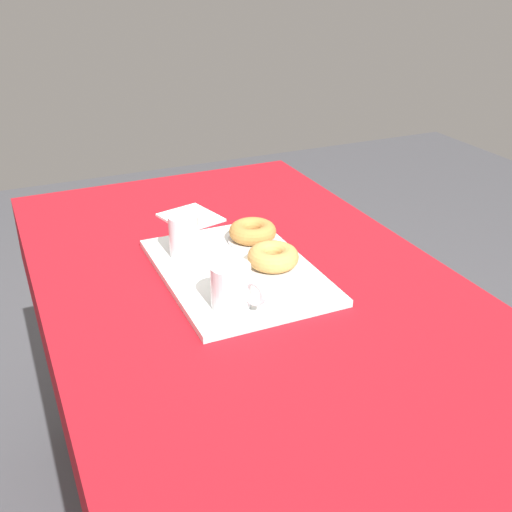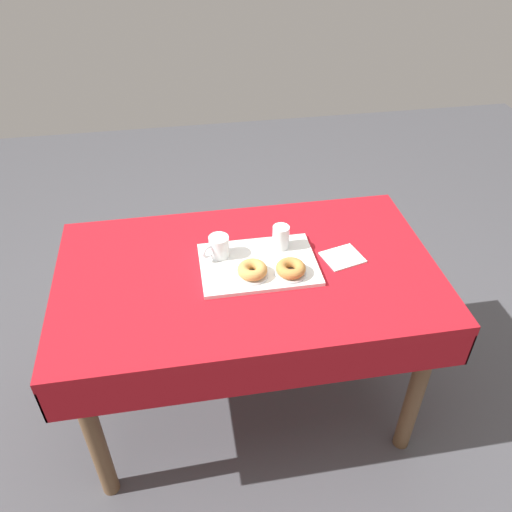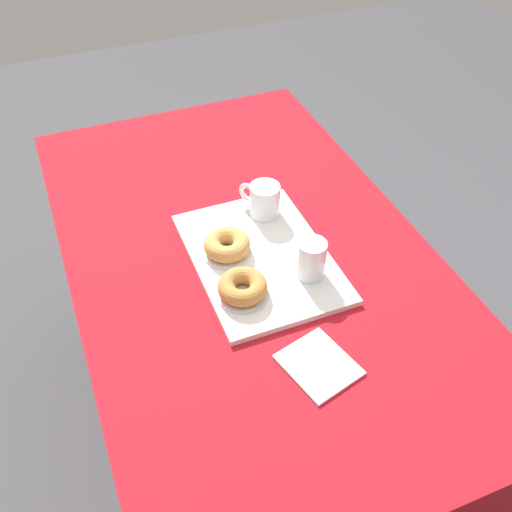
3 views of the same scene
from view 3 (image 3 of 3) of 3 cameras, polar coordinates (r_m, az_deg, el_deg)
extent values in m
plane|color=#47474C|center=(1.98, -0.59, -16.09)|extent=(6.00, 6.00, 0.00)
cube|color=#A8141E|center=(1.38, -0.81, -0.02)|extent=(1.37, 0.81, 0.04)
cube|color=#A8141E|center=(1.59, 12.79, 1.28)|extent=(1.37, 0.01, 0.14)
cube|color=#A8141E|center=(1.40, -16.34, -6.89)|extent=(1.37, 0.01, 0.14)
cube|color=#A8141E|center=(1.96, -8.14, 10.79)|extent=(0.01, 0.81, 0.14)
cylinder|color=brown|center=(1.53, 20.22, -22.20)|extent=(0.06, 0.06, 0.73)
cylinder|color=brown|center=(2.14, 1.35, 4.68)|extent=(0.06, 0.06, 0.73)
cylinder|color=brown|center=(2.03, -15.08, 0.45)|extent=(0.06, 0.06, 0.73)
cube|color=white|center=(1.34, 0.39, -0.15)|extent=(0.42, 0.30, 0.01)
cylinder|color=white|center=(1.42, 0.85, 5.40)|extent=(0.07, 0.07, 0.08)
cylinder|color=#B27523|center=(1.43, 0.85, 5.16)|extent=(0.06, 0.06, 0.06)
torus|color=white|center=(1.44, -0.77, 6.13)|extent=(0.05, 0.04, 0.05)
cylinder|color=white|center=(1.27, 5.38, -0.32)|extent=(0.06, 0.06, 0.09)
cylinder|color=silver|center=(1.28, 5.34, -0.81)|extent=(0.05, 0.05, 0.05)
cylinder|color=silver|center=(1.34, -2.78, 0.36)|extent=(0.11, 0.11, 0.01)
torus|color=tan|center=(1.32, -2.82, 1.09)|extent=(0.10, 0.10, 0.04)
cylinder|color=silver|center=(1.25, -1.29, -3.68)|extent=(0.11, 0.11, 0.01)
torus|color=#BC7F3D|center=(1.23, -1.31, -2.98)|extent=(0.10, 0.10, 0.04)
cube|color=white|center=(1.15, 6.06, -10.40)|extent=(0.16, 0.15, 0.01)
camera|label=1|loc=(2.12, 0.49, 34.34)|focal=43.20mm
camera|label=2|loc=(1.59, -77.60, 24.39)|focal=36.40mm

